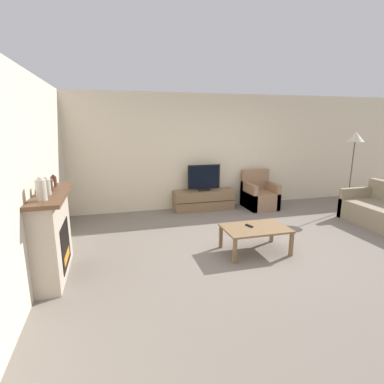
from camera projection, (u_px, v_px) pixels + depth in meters
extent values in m
plane|color=slate|center=(266.00, 243.00, 5.21)|extent=(24.00, 24.00, 0.00)
cube|color=beige|center=(218.00, 152.00, 7.28)|extent=(12.00, 0.06, 2.70)
cube|color=beige|center=(34.00, 176.00, 4.00)|extent=(0.06, 12.00, 2.70)
cube|color=#B7A893|center=(52.00, 237.00, 4.00)|extent=(0.30, 1.23, 1.11)
cube|color=black|center=(66.00, 245.00, 4.07)|extent=(0.01, 0.68, 0.61)
cube|color=orange|center=(67.00, 256.00, 4.11)|extent=(0.01, 0.47, 0.12)
cube|color=brown|center=(50.00, 195.00, 3.88)|extent=(0.42, 1.35, 0.05)
cylinder|color=beige|center=(41.00, 190.00, 3.46)|extent=(0.12, 0.12, 0.24)
sphere|color=beige|center=(40.00, 179.00, 3.43)|extent=(0.07, 0.07, 0.07)
cylinder|color=beige|center=(47.00, 187.00, 3.75)|extent=(0.10, 0.10, 0.20)
sphere|color=beige|center=(46.00, 179.00, 3.73)|extent=(0.06, 0.06, 0.06)
cylinder|color=#512D23|center=(54.00, 181.00, 4.24)|extent=(0.08, 0.08, 0.14)
sphere|color=#512D23|center=(53.00, 176.00, 4.22)|extent=(0.05, 0.05, 0.05)
cube|color=brown|center=(50.00, 185.00, 3.98)|extent=(0.07, 0.11, 0.15)
cylinder|color=white|center=(53.00, 184.00, 3.99)|extent=(0.00, 0.08, 0.08)
cube|color=brown|center=(204.00, 200.00, 7.15)|extent=(1.44, 0.43, 0.47)
cube|color=black|center=(207.00, 202.00, 6.95)|extent=(1.41, 0.01, 0.01)
cube|color=black|center=(204.00, 190.00, 7.09)|extent=(0.27, 0.18, 0.04)
cube|color=black|center=(204.00, 177.00, 7.02)|extent=(0.78, 0.03, 0.57)
cube|color=black|center=(204.00, 177.00, 7.01)|extent=(0.72, 0.01, 0.52)
cube|color=#937051|center=(260.00, 200.00, 7.30)|extent=(0.70, 0.76, 0.40)
cube|color=#937051|center=(255.00, 179.00, 7.48)|extent=(0.70, 0.14, 0.51)
cube|color=#937051|center=(249.00, 196.00, 7.19)|extent=(0.10, 0.76, 0.63)
cube|color=#937051|center=(271.00, 194.00, 7.35)|extent=(0.10, 0.76, 0.63)
cube|color=brown|center=(255.00, 228.00, 4.77)|extent=(1.03, 0.67, 0.03)
cube|color=brown|center=(235.00, 251.00, 4.42)|extent=(0.05, 0.05, 0.38)
cube|color=brown|center=(291.00, 244.00, 4.66)|extent=(0.05, 0.05, 0.38)
cube|color=brown|center=(221.00, 237.00, 4.97)|extent=(0.05, 0.05, 0.38)
cube|color=brown|center=(272.00, 231.00, 5.22)|extent=(0.05, 0.05, 0.38)
cube|color=black|center=(249.00, 226.00, 4.81)|extent=(0.08, 0.16, 0.02)
cube|color=gray|center=(357.00, 202.00, 6.65)|extent=(0.92, 0.11, 0.64)
cylinder|color=black|center=(347.00, 210.00, 7.13)|extent=(0.30, 0.30, 0.01)
cylinder|color=brown|center=(351.00, 176.00, 6.95)|extent=(0.03, 0.03, 1.60)
cone|color=beige|center=(356.00, 137.00, 6.74)|extent=(0.38, 0.38, 0.22)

